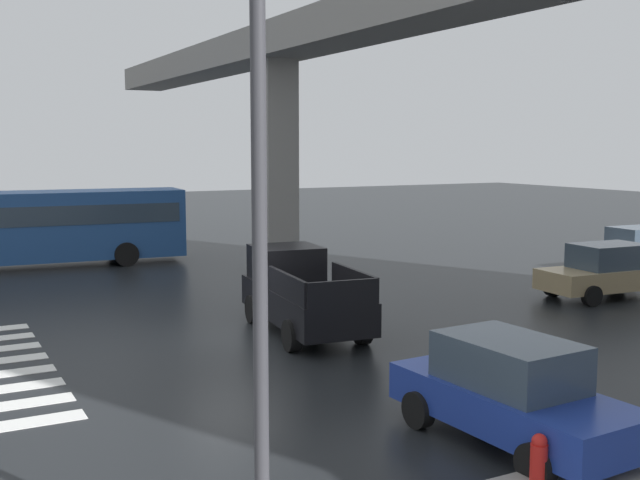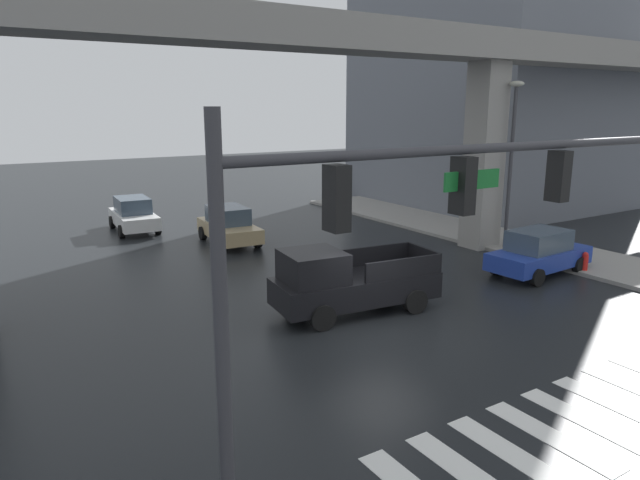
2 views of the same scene
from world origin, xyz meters
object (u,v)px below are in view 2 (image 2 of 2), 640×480
sedan_blue (539,253)px  traffic_signal_mast (400,230)px  street_lamp_mid_block (512,146)px  fire_hydrant (585,263)px  sedan_tan (229,225)px  sedan_white (133,215)px  pickup_truck (347,282)px

sedan_blue → traffic_signal_mast: size_ratio=0.51×
street_lamp_mid_block → traffic_signal_mast: bearing=-144.8°
traffic_signal_mast → fire_hydrant: (14.60, 6.45, -4.12)m
sedan_blue → sedan_tan: same height
sedan_tan → street_lamp_mid_block: 13.00m
sedan_tan → sedan_white: bearing=120.6°
sedan_white → sedan_blue: bearing=-55.7°
sedan_blue → sedan_white: bearing=124.3°
pickup_truck → sedan_blue: bearing=-2.7°
sedan_white → street_lamp_mid_block: 18.48m
pickup_truck → street_lamp_mid_block: (10.46, 2.83, 3.57)m
pickup_truck → fire_hydrant: size_ratio=6.21×
sedan_tan → sedan_white: same height
sedan_tan → sedan_white: (-3.02, 5.10, 0.00)m
street_lamp_mid_block → sedan_white: bearing=135.3°
sedan_white → street_lamp_mid_block: street_lamp_mid_block is taller
sedan_blue → street_lamp_mid_block: size_ratio=0.61×
pickup_truck → sedan_white: (-2.40, 15.57, -0.14)m
sedan_blue → street_lamp_mid_block: 5.30m
traffic_signal_mast → pickup_truck: bearing=59.6°
fire_hydrant → sedan_white: bearing=126.5°
sedan_white → street_lamp_mid_block: size_ratio=0.61×
sedan_tan → traffic_signal_mast: size_ratio=0.51×
traffic_signal_mast → sedan_white: bearing=84.8°
sedan_tan → street_lamp_mid_block: bearing=-37.8°
sedan_blue → sedan_white: (-10.88, 15.98, 0.00)m
pickup_truck → traffic_signal_mast: (-4.54, -7.74, 3.57)m
pickup_truck → traffic_signal_mast: traffic_signal_mast is taller
sedan_tan → street_lamp_mid_block: street_lamp_mid_block is taller
sedan_blue → fire_hydrant: (1.58, -0.89, -0.42)m
sedan_blue → fire_hydrant: sedan_blue is taller
fire_hydrant → sedan_tan: bearing=128.7°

